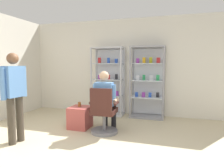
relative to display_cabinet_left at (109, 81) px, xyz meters
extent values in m
plane|color=#C6B793|center=(0.55, -2.76, -0.96)|extent=(7.20, 7.20, 0.00)
cube|color=silver|center=(0.55, 0.24, 0.39)|extent=(6.00, 0.10, 2.70)
cylinder|color=#B7B7BC|center=(-0.42, -0.26, -0.01)|extent=(0.05, 0.05, 1.90)
cylinder|color=#B7B7BC|center=(0.43, -0.26, -0.01)|extent=(0.05, 0.05, 1.90)
cylinder|color=#B7B7BC|center=(-0.42, 0.14, -0.01)|extent=(0.05, 0.05, 1.90)
cylinder|color=#B7B7BC|center=(0.43, 0.14, -0.01)|extent=(0.05, 0.05, 1.90)
cube|color=#B7B7BC|center=(0.00, -0.06, 0.92)|extent=(0.90, 0.45, 0.04)
cube|color=#B7B7BC|center=(0.00, -0.06, -0.94)|extent=(0.90, 0.45, 0.04)
cube|color=silver|center=(0.00, 0.15, -0.01)|extent=(0.84, 0.02, 1.80)
cube|color=silver|center=(0.00, -0.06, -0.41)|extent=(0.82, 0.39, 0.02)
cube|color=#268C4C|center=(-0.29, -0.06, -0.32)|extent=(0.08, 0.05, 0.15)
cube|color=gold|center=(-0.14, -0.05, -0.33)|extent=(0.08, 0.05, 0.14)
cube|color=gold|center=(0.00, -0.06, -0.33)|extent=(0.08, 0.05, 0.13)
cube|color=#999919|center=(0.14, -0.10, -0.33)|extent=(0.08, 0.05, 0.14)
cube|color=purple|center=(0.28, -0.11, -0.33)|extent=(0.09, 0.05, 0.13)
cube|color=silver|center=(0.00, -0.06, 0.04)|extent=(0.82, 0.39, 0.02)
cube|color=purple|center=(-0.23, -0.10, 0.11)|extent=(0.09, 0.04, 0.12)
cube|color=red|center=(0.01, -0.02, 0.11)|extent=(0.08, 0.04, 0.12)
cube|color=black|center=(0.24, -0.01, 0.12)|extent=(0.08, 0.04, 0.15)
cube|color=silver|center=(0.00, -0.06, 0.49)|extent=(0.82, 0.39, 0.02)
cube|color=red|center=(-0.25, -0.06, 0.58)|extent=(0.08, 0.05, 0.16)
cube|color=#264CB2|center=(0.01, -0.03, 0.57)|extent=(0.07, 0.04, 0.15)
cube|color=#264CB2|center=(0.24, -0.05, 0.56)|extent=(0.08, 0.04, 0.12)
cylinder|color=gray|center=(0.68, -0.26, -0.01)|extent=(0.05, 0.05, 1.90)
cylinder|color=gray|center=(1.53, -0.26, -0.01)|extent=(0.05, 0.05, 1.90)
cylinder|color=gray|center=(0.68, 0.14, -0.01)|extent=(0.05, 0.05, 1.90)
cylinder|color=gray|center=(1.53, 0.14, -0.01)|extent=(0.05, 0.05, 1.90)
cube|color=gray|center=(1.10, -0.06, 0.92)|extent=(0.90, 0.45, 0.04)
cube|color=gray|center=(1.10, -0.06, -0.94)|extent=(0.90, 0.45, 0.04)
cube|color=silver|center=(1.10, 0.15, -0.01)|extent=(0.84, 0.02, 1.80)
cube|color=silver|center=(1.10, -0.06, -0.41)|extent=(0.82, 0.39, 0.02)
cube|color=#264CB2|center=(0.82, -0.09, -0.34)|extent=(0.08, 0.04, 0.12)
cube|color=purple|center=(1.01, -0.09, -0.34)|extent=(0.09, 0.05, 0.13)
cube|color=#264CB2|center=(1.18, -0.07, -0.34)|extent=(0.08, 0.05, 0.12)
cube|color=black|center=(1.38, -0.02, -0.34)|extent=(0.08, 0.03, 0.13)
cube|color=silver|center=(1.10, -0.06, 0.04)|extent=(0.82, 0.39, 0.02)
cube|color=silver|center=(0.84, -0.03, 0.11)|extent=(0.08, 0.05, 0.12)
cube|color=#268C4C|center=(1.01, -0.02, 0.12)|extent=(0.08, 0.04, 0.14)
cube|color=silver|center=(1.20, -0.02, 0.11)|extent=(0.09, 0.05, 0.13)
cube|color=#268C4C|center=(1.38, -0.10, 0.12)|extent=(0.08, 0.04, 0.15)
cube|color=silver|center=(1.10, -0.06, 0.49)|extent=(0.82, 0.39, 0.02)
cube|color=purple|center=(0.84, -0.05, 0.56)|extent=(0.08, 0.05, 0.13)
cube|color=gold|center=(1.00, -0.02, 0.58)|extent=(0.08, 0.04, 0.15)
cube|color=#999919|center=(1.18, -0.07, 0.58)|extent=(0.09, 0.05, 0.15)
cube|color=red|center=(1.37, -0.04, 0.57)|extent=(0.09, 0.06, 0.14)
cylinder|color=slate|center=(0.40, -1.52, -0.93)|extent=(0.56, 0.56, 0.06)
cylinder|color=slate|center=(0.40, -1.52, -0.72)|extent=(0.07, 0.07, 0.41)
cube|color=#3F1E19|center=(0.40, -1.52, -0.50)|extent=(0.50, 0.50, 0.10)
cube|color=#3F1E19|center=(0.40, -1.73, -0.22)|extent=(0.44, 0.10, 0.45)
cube|color=#3F1E19|center=(0.66, -1.51, -0.32)|extent=(0.05, 0.30, 0.04)
cube|color=#3F1E19|center=(0.14, -1.53, -0.32)|extent=(0.05, 0.30, 0.04)
cylinder|color=black|center=(0.49, -1.31, -0.40)|extent=(0.15, 0.40, 0.14)
cylinder|color=black|center=(0.48, -1.11, -0.68)|extent=(0.11, 0.11, 0.56)
cylinder|color=black|center=(0.29, -1.32, -0.40)|extent=(0.15, 0.40, 0.14)
cylinder|color=black|center=(0.28, -1.12, -0.68)|extent=(0.11, 0.11, 0.56)
cube|color=#598CCC|center=(0.40, -1.52, -0.15)|extent=(0.37, 0.23, 0.50)
sphere|color=tan|center=(0.40, -1.52, 0.23)|extent=(0.20, 0.20, 0.20)
cylinder|color=#598CCC|center=(0.60, -1.51, -0.08)|extent=(0.09, 0.09, 0.28)
cylinder|color=tan|center=(0.59, -1.33, -0.30)|extent=(0.09, 0.30, 0.08)
cylinder|color=#598CCC|center=(0.20, -1.52, -0.08)|extent=(0.09, 0.09, 0.28)
cylinder|color=tan|center=(0.19, -1.34, -0.30)|extent=(0.09, 0.30, 0.08)
cube|color=#B24C47|center=(-0.23, -1.38, -0.72)|extent=(0.44, 0.46, 0.48)
cylinder|color=brown|center=(-0.25, -1.36, -0.42)|extent=(0.07, 0.07, 0.11)
cylinder|color=#3F382D|center=(-0.99, -2.56, -0.53)|extent=(0.13, 0.13, 0.85)
cylinder|color=#598CCC|center=(-1.00, -2.69, 0.14)|extent=(0.09, 0.09, 0.55)
cylinder|color=#3F382D|center=(-0.96, -2.39, -0.53)|extent=(0.13, 0.13, 0.85)
cylinder|color=#598CCC|center=(-0.94, -2.26, 0.14)|extent=(0.09, 0.09, 0.55)
cube|color=#598CCC|center=(-0.97, -2.47, 0.17)|extent=(0.27, 0.39, 0.55)
sphere|color=brown|center=(-0.97, -2.47, 0.57)|extent=(0.20, 0.20, 0.20)
camera|label=1|loc=(1.71, -5.28, 0.47)|focal=31.40mm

